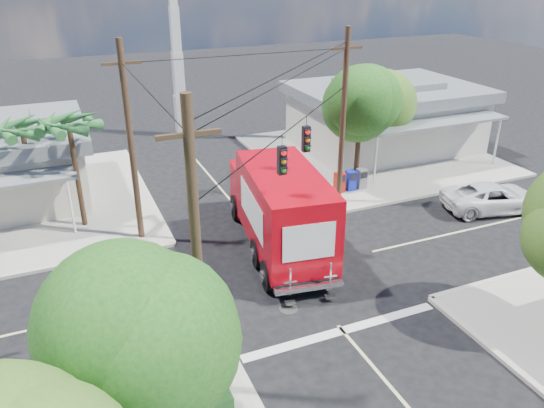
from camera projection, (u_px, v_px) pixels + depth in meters
ground at (291, 270)px, 22.07m from camera, size 120.00×120.00×0.00m
sidewalk_ne at (371, 155)px, 34.99m from camera, size 14.12×14.12×0.14m
sidewalk_nw at (11, 210)px, 27.28m from camera, size 14.12×14.12×0.14m
road_markings at (306, 289)px, 20.83m from camera, size 32.00×32.00×0.01m
building_ne at (385, 115)px, 35.53m from camera, size 11.80×10.20×4.50m
radio_tower at (177, 57)px, 36.61m from camera, size 0.80×0.80×17.00m
tree_sw_front at (147, 337)px, 11.47m from camera, size 3.88×3.78×6.03m
tree_ne_front at (361, 104)px, 28.28m from camera, size 4.21×4.14×6.66m
tree_ne_back at (379, 101)px, 31.28m from camera, size 3.77×3.66×5.82m
palm_nw_front at (69, 126)px, 23.57m from camera, size 3.01×3.08×5.59m
palm_nw_back at (22, 130)px, 24.27m from camera, size 3.01×3.08×5.19m
utility_poles at (239, 158)px, 20.89m from camera, size 12.00×10.68×9.00m
vending_boxes at (351, 180)px, 29.27m from camera, size 1.90×0.50×1.10m
delivery_truck at (279, 208)px, 22.99m from camera, size 4.00×9.30×3.90m
parked_car at (493, 197)px, 27.12m from camera, size 5.56×3.53×1.43m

